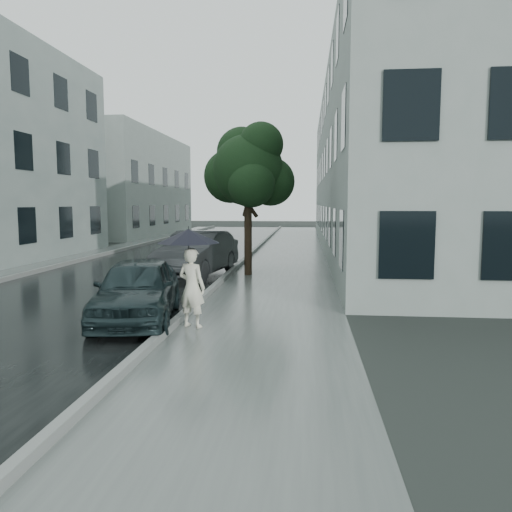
# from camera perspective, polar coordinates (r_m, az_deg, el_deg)

# --- Properties ---
(ground) EXTENTS (120.00, 120.00, 0.00)m
(ground) POSITION_cam_1_polar(r_m,az_deg,el_deg) (10.11, -0.64, -8.36)
(ground) COLOR black
(ground) RESTS_ON ground
(sidewalk) EXTENTS (3.50, 60.00, 0.01)m
(sidewalk) POSITION_cam_1_polar(r_m,az_deg,el_deg) (21.89, 3.52, -0.53)
(sidewalk) COLOR slate
(sidewalk) RESTS_ON ground
(kerb_near) EXTENTS (0.15, 60.00, 0.15)m
(kerb_near) POSITION_cam_1_polar(r_m,az_deg,el_deg) (22.03, -1.23, -0.29)
(kerb_near) COLOR slate
(kerb_near) RESTS_ON ground
(asphalt_road) EXTENTS (6.85, 60.00, 0.00)m
(asphalt_road) POSITION_cam_1_polar(r_m,az_deg,el_deg) (22.73, -10.02, -0.37)
(asphalt_road) COLOR black
(asphalt_road) RESTS_ON ground
(kerb_far) EXTENTS (0.15, 60.00, 0.15)m
(kerb_far) POSITION_cam_1_polar(r_m,az_deg,el_deg) (23.91, -18.12, -0.09)
(kerb_far) COLOR slate
(kerb_far) RESTS_ON ground
(sidewalk_far) EXTENTS (1.70, 60.00, 0.01)m
(sidewalk_far) POSITION_cam_1_polar(r_m,az_deg,el_deg) (24.31, -20.11, -0.23)
(sidewalk_far) COLOR #4C5451
(sidewalk_far) RESTS_ON ground
(building_near) EXTENTS (7.02, 36.00, 9.00)m
(building_near) POSITION_cam_1_polar(r_m,az_deg,el_deg) (29.62, 14.46, 9.72)
(building_near) COLOR gray
(building_near) RESTS_ON ground
(building_far_b) EXTENTS (7.02, 18.00, 8.00)m
(building_far_b) POSITION_cam_1_polar(r_m,az_deg,el_deg) (42.45, -14.88, 7.88)
(building_far_b) COLOR gray
(building_far_b) RESTS_ON ground
(pedestrian) EXTENTS (0.69, 0.57, 1.62)m
(pedestrian) POSITION_cam_1_polar(r_m,az_deg,el_deg) (10.20, -7.34, -3.59)
(pedestrian) COLOR beige
(pedestrian) RESTS_ON sidewalk
(umbrella) EXTENTS (1.65, 1.65, 1.12)m
(umbrella) POSITION_cam_1_polar(r_m,az_deg,el_deg) (10.06, -7.71, 2.28)
(umbrella) COLOR black
(umbrella) RESTS_ON ground
(street_tree) EXTENTS (3.22, 2.93, 5.26)m
(street_tree) POSITION_cam_1_polar(r_m,az_deg,el_deg) (17.56, -0.89, 9.86)
(street_tree) COLOR #332619
(street_tree) RESTS_ON ground
(lamp_post) EXTENTS (0.85, 0.32, 5.29)m
(lamp_post) POSITION_cam_1_polar(r_m,az_deg,el_deg) (22.13, -1.24, 7.38)
(lamp_post) COLOR black
(lamp_post) RESTS_ON ground
(car_near) EXTENTS (2.26, 4.19, 1.35)m
(car_near) POSITION_cam_1_polar(r_m,az_deg,el_deg) (11.00, -13.40, -3.71)
(car_near) COLOR black
(car_near) RESTS_ON ground
(car_far) EXTENTS (2.31, 4.87, 1.54)m
(car_far) POSITION_cam_1_polar(r_m,az_deg,el_deg) (17.38, -6.77, 0.28)
(car_far) COLOR black
(car_far) RESTS_ON ground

